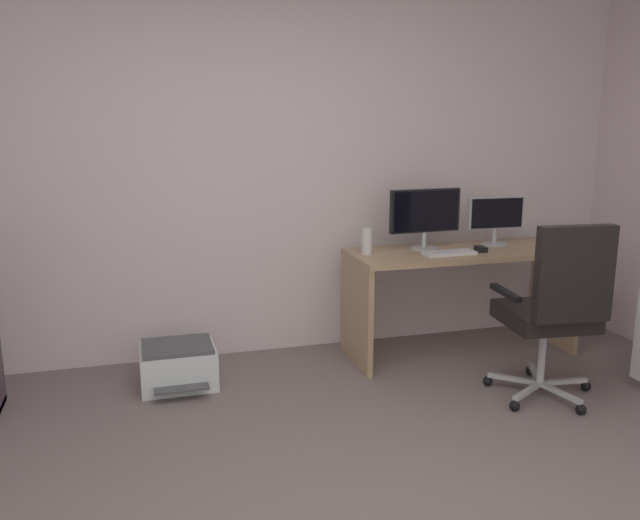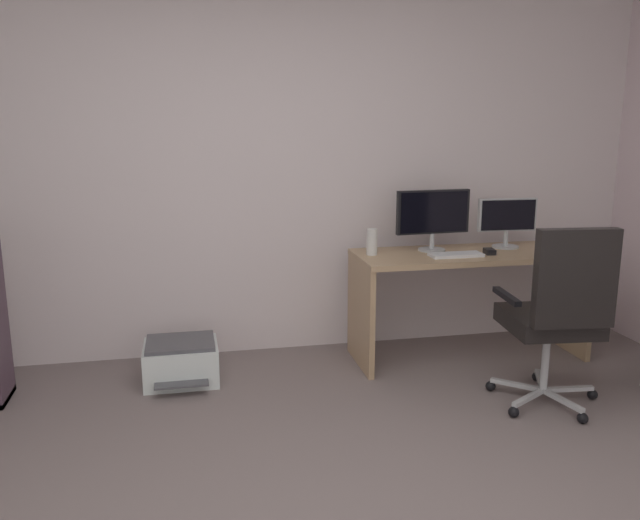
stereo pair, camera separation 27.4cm
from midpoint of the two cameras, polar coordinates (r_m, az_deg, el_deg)
name	(u,v)px [view 1 (the left image)]	position (r m, az deg, el deg)	size (l,w,h in m)	color
wall_back	(241,152)	(4.38, -8.71, 9.35)	(5.47, 0.10, 2.74)	silver
desk	(461,277)	(4.47, 10.57, -1.48)	(1.53, 0.57, 0.73)	tan
monitor_main	(425,213)	(4.38, 7.45, 4.06)	(0.51, 0.18, 0.41)	#B2B5B7
monitor_secondary	(496,216)	(4.62, 13.53, 3.74)	(0.41, 0.18, 0.34)	#B2B5B7
keyboard	(449,253)	(4.27, 9.48, 0.62)	(0.34, 0.13, 0.02)	silver
computer_mouse	(481,249)	(4.40, 12.22, 0.94)	(0.06, 0.10, 0.03)	black
desktop_speaker	(367,241)	(4.21, 2.26, 1.65)	(0.07, 0.07, 0.17)	silver
office_chair	(555,305)	(3.79, 18.01, -3.81)	(0.62, 0.63, 1.05)	#B7BABC
printer	(178,365)	(4.10, -14.23, -8.95)	(0.45, 0.46, 0.26)	silver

